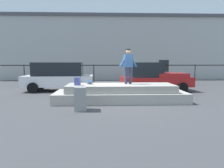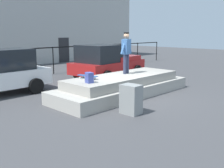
# 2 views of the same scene
# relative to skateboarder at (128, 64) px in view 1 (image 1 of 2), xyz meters

# --- Properties ---
(ground_plane) EXTENTS (60.00, 60.00, 0.00)m
(ground_plane) POSITION_rel_skateboarder_xyz_m (-0.60, -0.49, -1.76)
(ground_plane) COLOR #424244
(concrete_ledge) EXTENTS (6.15, 2.10, 0.80)m
(concrete_ledge) POSITION_rel_skateboarder_xyz_m (-0.39, -0.21, -1.40)
(concrete_ledge) COLOR #ADA89E
(concrete_ledge) RESTS_ON ground_plane
(skateboarder) EXTENTS (0.91, 0.33, 1.67)m
(skateboarder) POSITION_rel_skateboarder_xyz_m (0.00, 0.00, 0.00)
(skateboarder) COLOR #2D334C
(skateboarder) RESTS_ON concrete_ledge
(skateboard) EXTENTS (0.34, 0.86, 0.12)m
(skateboard) POSITION_rel_skateboarder_xyz_m (-1.89, 0.23, -0.86)
(skateboard) COLOR #264C8C
(skateboard) RESTS_ON concrete_ledge
(backpack) EXTENTS (0.27, 0.32, 0.36)m
(backpack) POSITION_rel_skateboarder_xyz_m (-2.38, -0.44, -0.78)
(backpack) COLOR #3F4C99
(backpack) RESTS_ON concrete_ledge
(car_white_hatchback_near) EXTENTS (4.35, 2.04, 1.82)m
(car_white_hatchback_near) POSITION_rel_skateboarder_xyz_m (-4.05, 3.40, -0.81)
(car_white_hatchback_near) COLOR white
(car_white_hatchback_near) RESTS_ON ground_plane
(car_red_pickup_mid) EXTENTS (4.43, 2.54, 1.82)m
(car_red_pickup_mid) POSITION_rel_skateboarder_xyz_m (1.95, 3.12, -0.87)
(car_red_pickup_mid) COLOR #B21E1E
(car_red_pickup_mid) RESTS_ON ground_plane
(utility_box) EXTENTS (0.46, 0.61, 0.92)m
(utility_box) POSITION_rel_skateboarder_xyz_m (-2.08, -2.02, -1.30)
(utility_box) COLOR gray
(utility_box) RESTS_ON ground_plane
(fence_row) EXTENTS (24.06, 0.06, 1.61)m
(fence_row) POSITION_rel_skateboarder_xyz_m (-0.60, 6.39, -0.57)
(fence_row) COLOR black
(fence_row) RESTS_ON ground_plane
(warehouse_building) EXTENTS (28.00, 6.79, 6.53)m
(warehouse_building) POSITION_rel_skateboarder_xyz_m (-0.60, 14.30, 1.51)
(warehouse_building) COLOR #B2B2AD
(warehouse_building) RESTS_ON ground_plane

